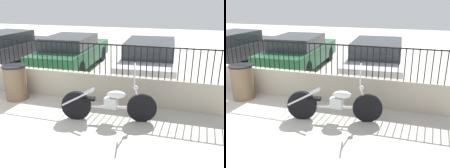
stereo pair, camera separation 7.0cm
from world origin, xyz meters
The scene contains 7 objects.
low_wall centered at (0.00, 2.49, 0.38)m, with size 10.46×0.18×0.76m.
fence_railing centered at (0.00, 2.49, 1.28)m, with size 10.46×0.04×0.81m.
motorcycle_white centered at (2.53, 1.41, 0.40)m, with size 2.14×0.66×1.31m.
trash_bin centered at (-0.18, 1.96, 0.48)m, with size 0.62×0.62×0.96m.
car_dark_grey centered at (-3.19, 5.52, 0.67)m, with size 2.04×4.65×1.32m.
car_green centered at (-0.08, 5.40, 0.66)m, with size 1.97×4.47×1.30m.
car_silver centered at (3.05, 5.02, 0.67)m, with size 1.98×4.49×1.33m.
Camera 2 is at (4.22, -3.49, 2.67)m, focal length 40.00 mm.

